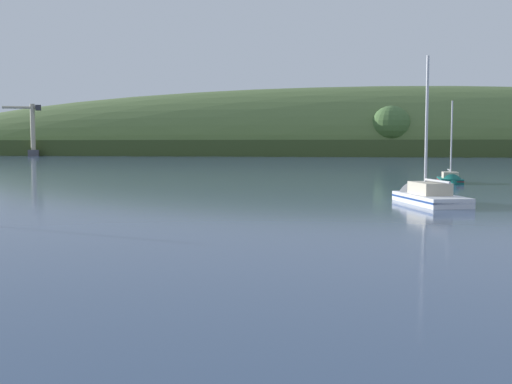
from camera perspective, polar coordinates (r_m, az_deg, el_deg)
far_shoreline_hill at (r=227.62m, az=9.76°, el=3.51°), size 487.38×111.22×49.44m
dockside_crane at (r=209.66m, az=-20.10°, el=5.29°), size 11.40×5.49×16.63m
sailboat_near_mooring at (r=41.05m, az=15.36°, el=-0.64°), size 4.18×7.85×10.53m
sailboat_far_left at (r=61.98m, az=17.63°, el=0.87°), size 2.74×6.38×8.93m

